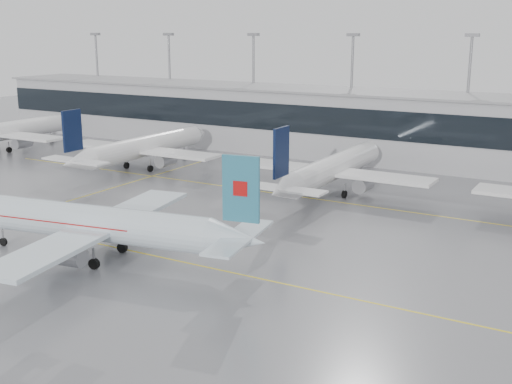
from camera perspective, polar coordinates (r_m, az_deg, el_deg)
The scene contains 12 objects.
ground at distance 65.45m, azimuth -5.30°, elevation -6.47°, with size 320.00×320.00×0.00m, color gray.
taxi_line_main at distance 65.45m, azimuth -5.30°, elevation -6.47°, with size 120.00×0.25×0.01m, color yellow.
taxi_line_north at distance 90.40m, azimuth 5.72°, elevation -0.67°, with size 120.00×0.25×0.01m, color yellow.
taxi_line_cross at distance 95.11m, azimuth -14.91°, elevation -0.34°, with size 0.25×60.00×0.01m, color yellow.
terminal at distance 118.59m, azimuth 12.24°, elevation 5.57°, with size 180.00×15.00×12.00m, color #A7A7AB.
terminal_glass at distance 111.29m, azimuth 11.07°, elevation 5.86°, with size 180.00×0.20×5.00m, color black.
terminal_roof at distance 117.87m, azimuth 12.40°, elevation 8.55°, with size 182.00×16.00×0.40m, color gray.
light_masts at distance 123.48m, azimuth 13.30°, elevation 9.27°, with size 156.40×1.00×22.60m.
air_canada_jet at distance 67.58m, azimuth -13.98°, elevation -2.76°, with size 37.68×30.74×11.99m.
parked_jet_a at distance 136.09m, azimuth -21.52°, elevation 4.99°, with size 29.64×36.96×11.72m.
parked_jet_b at distance 111.11m, azimuth -10.10°, elevation 3.91°, with size 29.64×36.96×11.72m.
parked_jet_c at distance 92.83m, azimuth 6.72°, elevation 2.05°, with size 29.64×36.96×11.72m.
Camera 1 is at (35.74, -49.81, 22.92)m, focal length 45.00 mm.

